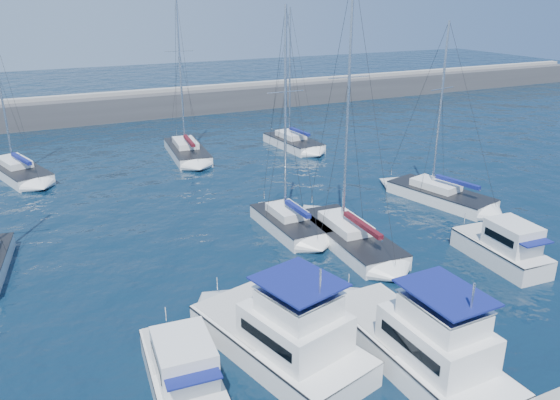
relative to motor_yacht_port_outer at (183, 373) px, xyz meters
name	(u,v)px	position (x,y,z in m)	size (l,w,h in m)	color
ground	(328,307)	(8.55, 3.04, -0.94)	(220.00, 220.00, 0.00)	black
breakwater	(128,109)	(8.55, 55.04, 0.11)	(160.00, 6.00, 4.45)	#424244
motor_yacht_port_outer	(183,373)	(0.00, 0.00, 0.00)	(3.00, 6.28, 3.20)	silver
motor_yacht_port_inner	(285,337)	(4.63, 0.17, 0.19)	(5.91, 9.44, 4.69)	white
motor_yacht_stbd_inner	(423,347)	(9.61, -2.99, 0.19)	(3.62, 9.57, 4.69)	white
motor_yacht_stbd_outer	(504,249)	(20.46, 2.80, 0.00)	(2.84, 6.23, 3.20)	silver
sailboat_mid_c	(289,222)	(11.16, 12.80, -0.40)	(3.07, 6.86, 14.97)	silver
sailboat_mid_d	(349,236)	(13.62, 9.10, -0.41)	(3.58, 9.30, 16.96)	white
sailboat_mid_e	(440,195)	(24.24, 12.67, -0.43)	(4.94, 8.75, 13.82)	white
sailboat_back_a	(18,171)	(-5.29, 33.82, -0.43)	(5.63, 9.55, 14.31)	white
sailboat_back_b	(187,151)	(10.13, 33.63, -0.41)	(3.97, 9.28, 16.29)	silver
sailboat_back_c	(293,142)	(21.26, 32.13, -0.42)	(3.70, 7.96, 14.40)	white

